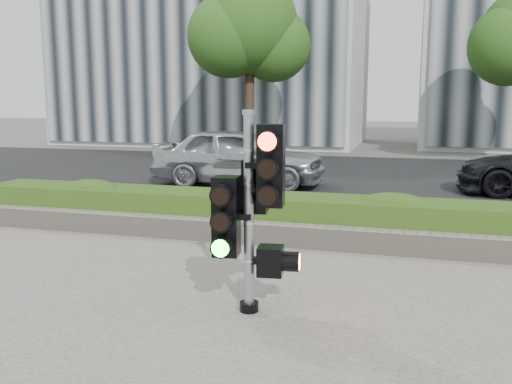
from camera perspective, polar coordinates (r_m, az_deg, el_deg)
ground at (r=6.84m, az=0.40°, el=-9.91°), size 120.00×120.00×0.00m
road at (r=16.47m, az=9.88°, el=1.43°), size 60.00×13.00×0.02m
curb at (r=9.78m, az=5.42°, el=-3.64°), size 60.00×0.25×0.12m
stone_wall at (r=8.56m, az=3.86°, el=-4.56°), size 12.00×0.32×0.34m
hedge at (r=9.14m, az=4.74°, el=-2.57°), size 12.00×1.00×0.68m
building_left at (r=31.57m, az=-4.25°, el=18.97°), size 16.00×9.00×15.00m
tree_left at (r=21.88m, az=-0.68°, el=16.75°), size 4.61×4.03×7.34m
traffic_signal at (r=5.71m, az=-0.41°, el=-1.09°), size 0.77×0.60×2.16m
car_silver at (r=14.74m, az=-1.83°, el=3.78°), size 4.71×2.04×1.58m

